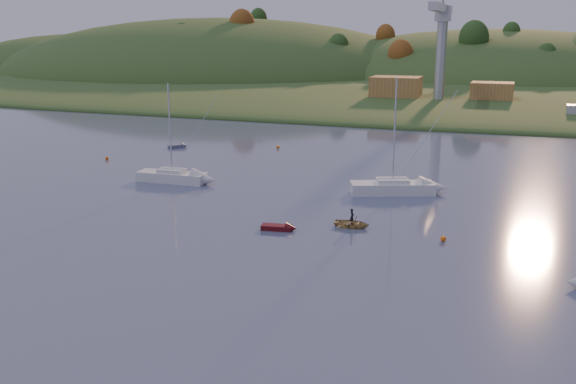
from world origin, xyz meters
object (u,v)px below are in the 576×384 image
(sailboat_near, at_px, (172,176))
(canoe, at_px, (352,223))
(red_tender, at_px, (283,228))
(sailboat_far, at_px, (392,187))
(grey_dinghy, at_px, (180,146))

(sailboat_near, relative_size, canoe, 3.56)
(red_tender, bearing_deg, canoe, 20.02)
(sailboat_far, height_order, red_tender, sailboat_far)
(sailboat_near, xyz_separation_m, grey_dinghy, (-10.34, 20.70, -0.52))
(grey_dinghy, bearing_deg, sailboat_far, -64.85)
(sailboat_near, xyz_separation_m, sailboat_far, (25.69, 3.08, 0.05))
(sailboat_near, distance_m, sailboat_far, 25.88)
(sailboat_near, distance_m, canoe, 26.64)
(sailboat_near, bearing_deg, sailboat_far, 4.57)
(sailboat_far, xyz_separation_m, red_tender, (-6.78, -16.52, -0.57))
(sailboat_near, relative_size, grey_dinghy, 3.87)
(sailboat_far, bearing_deg, canoe, -116.08)
(red_tender, height_order, grey_dinghy, grey_dinghy)
(sailboat_far, xyz_separation_m, grey_dinghy, (-36.03, 17.62, -0.57))
(canoe, height_order, grey_dinghy, grey_dinghy)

